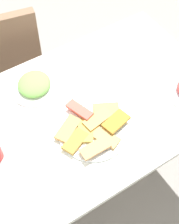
# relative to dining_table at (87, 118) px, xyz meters

# --- Properties ---
(ground_plane) EXTENTS (6.00, 6.00, 0.00)m
(ground_plane) POSITION_rel_dining_table_xyz_m (0.00, 0.00, -0.66)
(ground_plane) COLOR gray
(dining_table) EXTENTS (1.22, 0.78, 0.75)m
(dining_table) POSITION_rel_dining_table_xyz_m (0.00, 0.00, 0.00)
(dining_table) COLOR white
(dining_table) RESTS_ON ground_plane
(dining_chair) EXTENTS (0.49, 0.50, 0.90)m
(dining_chair) POSITION_rel_dining_table_xyz_m (-0.14, 0.69, -0.16)
(dining_chair) COLOR brown
(dining_chair) RESTS_ON ground_plane
(pide_platter) EXTENTS (0.32, 0.31, 0.04)m
(pide_platter) POSITION_rel_dining_table_xyz_m (-0.05, -0.11, 0.10)
(pide_platter) COLOR white
(pide_platter) RESTS_ON dining_table
(salad_plate_greens) EXTENTS (0.23, 0.23, 0.05)m
(salad_plate_greens) POSITION_rel_dining_table_xyz_m (-0.14, 0.22, 0.10)
(salad_plate_greens) COLOR white
(salad_plate_greens) RESTS_ON dining_table
(paper_napkin) EXTENTS (0.16, 0.16, 0.00)m
(paper_napkin) POSITION_rel_dining_table_xyz_m (-0.47, -0.25, 0.09)
(paper_napkin) COLOR white
(paper_napkin) RESTS_ON dining_table
(fork) EXTENTS (0.19, 0.07, 0.00)m
(fork) POSITION_rel_dining_table_xyz_m (-0.47, -0.27, 0.09)
(fork) COLOR silver
(fork) RESTS_ON paper_napkin
(spoon) EXTENTS (0.16, 0.05, 0.00)m
(spoon) POSITION_rel_dining_table_xyz_m (-0.47, -0.23, 0.09)
(spoon) COLOR silver
(spoon) RESTS_ON paper_napkin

